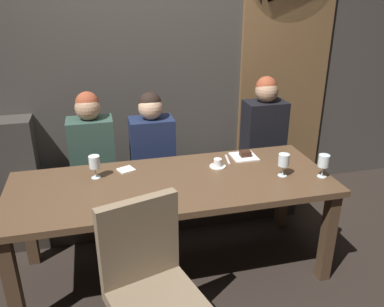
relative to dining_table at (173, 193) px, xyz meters
The scene contains 16 objects.
ground 0.65m from the dining_table, ahead, with size 9.00×9.00×0.00m, color black.
back_wall_tiled 1.49m from the dining_table, 90.00° to the left, with size 6.00×0.12×3.00m, color #423D38.
arched_door 1.91m from the dining_table, 40.43° to the left, with size 0.90×0.05×2.55m.
dining_table is the anchor object (origin of this frame).
banquette_bench 0.82m from the dining_table, 90.00° to the left, with size 2.50×0.44×0.45m.
chair_near_side 0.78m from the dining_table, 110.75° to the right, with size 0.54×0.54×0.98m.
diner_redhead 0.91m from the dining_table, 125.73° to the left, with size 0.36×0.24×0.77m.
diner_bearded 0.71m from the dining_table, 92.69° to the left, with size 0.36×0.24×0.74m.
diner_far_end 1.23m from the dining_table, 36.42° to the left, with size 0.36×0.24×0.81m.
wine_glass_near_left 1.06m from the dining_table, ahead, with size 0.08×0.08×0.16m.
wine_glass_end_right 0.57m from the dining_table, 159.96° to the left, with size 0.08×0.08×0.16m.
wine_glass_near_right 0.80m from the dining_table, ahead, with size 0.08×0.08×0.16m.
espresso_cup 0.42m from the dining_table, 22.27° to the left, with size 0.12×0.12×0.06m.
dessert_plate 0.69m from the dining_table, 23.55° to the left, with size 0.19×0.19×0.05m.
fork_on_table 0.55m from the dining_table, 28.10° to the left, with size 0.02×0.17×0.01m, color silver.
folded_napkin 0.40m from the dining_table, 138.45° to the left, with size 0.11×0.10×0.01m, color silver.
Camera 1 is at (-0.46, -2.38, 1.97)m, focal length 37.19 mm.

